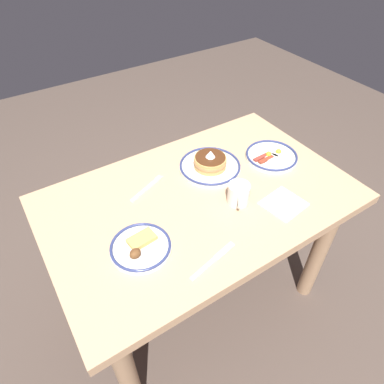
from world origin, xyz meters
TOP-DOWN VIEW (x-y plane):
  - ground_plane at (0.00, 0.00)m, footprint 6.00×6.00m
  - dining_table at (0.00, 0.00)m, footprint 1.24×0.79m
  - plate_near_main at (-0.13, -0.12)m, footprint 0.27×0.27m
  - plate_center_pancakes at (0.32, 0.11)m, footprint 0.21×0.21m
  - plate_far_companion at (-0.41, -0.03)m, footprint 0.24×0.24m
  - coffee_mug at (-0.11, 0.11)m, footprint 0.09×0.11m
  - paper_napkin at (-0.25, 0.22)m, footprint 0.17×0.16m
  - fork_near at (0.16, -0.16)m, footprint 0.18×0.09m
  - butter_knife at (0.14, 0.29)m, footprint 0.21×0.06m

SIDE VIEW (x-z plane):
  - ground_plane at x=0.00m, z-range 0.00..0.00m
  - dining_table at x=0.00m, z-range 0.25..1.00m
  - paper_napkin at x=-0.25m, z-range 0.75..0.76m
  - butter_knife at x=0.14m, z-range 0.75..0.76m
  - fork_near at x=0.16m, z-range 0.75..0.76m
  - plate_far_companion at x=-0.41m, z-range 0.75..0.79m
  - plate_center_pancakes at x=0.32m, z-range 0.75..0.79m
  - plate_near_main at x=-0.13m, z-range 0.73..0.83m
  - coffee_mug at x=-0.11m, z-range 0.76..0.84m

